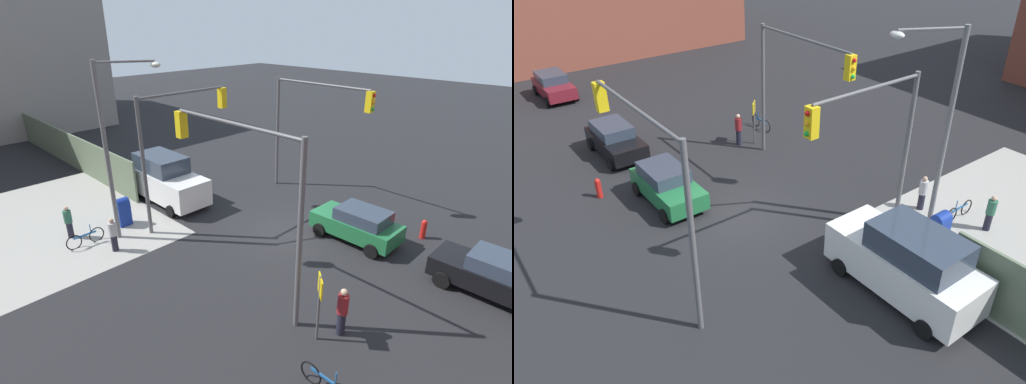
% 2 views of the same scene
% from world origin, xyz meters
% --- Properties ---
extents(ground_plane, '(120.00, 120.00, 0.00)m').
position_xyz_m(ground_plane, '(0.00, 0.00, 0.00)').
color(ground_plane, black).
extents(sidewalk_corner, '(12.00, 12.00, 0.01)m').
position_xyz_m(sidewalk_corner, '(9.00, 9.00, 0.01)').
color(sidewalk_corner, '#9E9B93').
rests_on(sidewalk_corner, ground).
extents(construction_fence, '(21.46, 0.12, 2.40)m').
position_xyz_m(construction_fence, '(18.73, 3.20, 1.20)').
color(construction_fence, '#607056').
rests_on(construction_fence, ground).
extents(traffic_signal_nw_corner, '(6.16, 0.36, 6.50)m').
position_xyz_m(traffic_signal_nw_corner, '(-2.12, 4.50, 4.67)').
color(traffic_signal_nw_corner, '#59595B').
rests_on(traffic_signal_nw_corner, ground).
extents(traffic_signal_se_corner, '(6.22, 0.36, 6.50)m').
position_xyz_m(traffic_signal_se_corner, '(2.10, -4.50, 4.67)').
color(traffic_signal_se_corner, '#59595B').
rests_on(traffic_signal_se_corner, ground).
extents(traffic_signal_ne_corner, '(0.36, 5.11, 6.50)m').
position_xyz_m(traffic_signal_ne_corner, '(4.50, 2.57, 4.61)').
color(traffic_signal_ne_corner, '#59595B').
rests_on(traffic_signal_ne_corner, ground).
extents(street_lamp_corner, '(1.53, 2.39, 8.00)m').
position_xyz_m(street_lamp_corner, '(5.02, 5.48, 4.70)').
color(street_lamp_corner, slate).
rests_on(street_lamp_corner, ground).
extents(warning_sign_two_way, '(0.48, 0.48, 2.40)m').
position_xyz_m(warning_sign_two_way, '(-5.40, 4.54, 1.64)').
color(warning_sign_two_way, '#4C4C4C').
rests_on(warning_sign_two_way, ground).
extents(mailbox_blue, '(0.56, 0.64, 1.43)m').
position_xyz_m(mailbox_blue, '(6.20, 5.00, 0.76)').
color(mailbox_blue, navy).
rests_on(mailbox_blue, ground).
extents(fire_hydrant, '(0.26, 0.26, 0.94)m').
position_xyz_m(fire_hydrant, '(-5.00, -4.20, 0.49)').
color(fire_hydrant, red).
rests_on(fire_hydrant, ground).
extents(hatchback_green, '(4.02, 2.02, 1.62)m').
position_xyz_m(hatchback_green, '(-2.87, -1.87, 0.84)').
color(hatchback_green, '#1E6638').
rests_on(hatchback_green, ground).
extents(hatchback_black, '(4.15, 2.02, 1.62)m').
position_xyz_m(hatchback_black, '(-8.63, -1.91, 0.84)').
color(hatchback_black, black).
rests_on(hatchback_black, ground).
extents(van_white_delivery, '(5.40, 2.32, 2.62)m').
position_xyz_m(van_white_delivery, '(7.18, 1.80, 1.28)').
color(van_white_delivery, white).
rests_on(van_white_delivery, ground).
extents(pedestrian_crossing, '(0.36, 0.36, 1.59)m').
position_xyz_m(pedestrian_crossing, '(4.20, 6.50, 0.82)').
color(pedestrian_crossing, '#B2B2B7').
rests_on(pedestrian_crossing, ground).
extents(pedestrian_waiting, '(0.36, 0.36, 1.75)m').
position_xyz_m(pedestrian_waiting, '(-5.80, 3.80, 0.91)').
color(pedestrian_waiting, maroon).
rests_on(pedestrian_waiting, ground).
extents(pedestrian_walking_north, '(0.36, 0.36, 1.60)m').
position_xyz_m(pedestrian_walking_north, '(6.80, 7.40, 0.82)').
color(pedestrian_walking_north, '#2D664C').
rests_on(pedestrian_walking_north, ground).
extents(bicycle_leaning_on_fence, '(0.05, 1.75, 0.97)m').
position_xyz_m(bicycle_leaning_on_fence, '(5.60, 7.20, 0.35)').
color(bicycle_leaning_on_fence, black).
rests_on(bicycle_leaning_on_fence, ground).
extents(bicycle_at_crosswalk, '(1.75, 0.05, 0.97)m').
position_xyz_m(bicycle_at_crosswalk, '(-6.80, 6.00, 0.35)').
color(bicycle_at_crosswalk, black).
rests_on(bicycle_at_crosswalk, ground).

